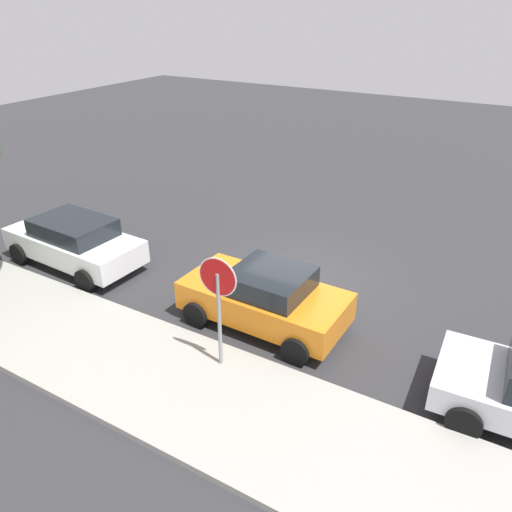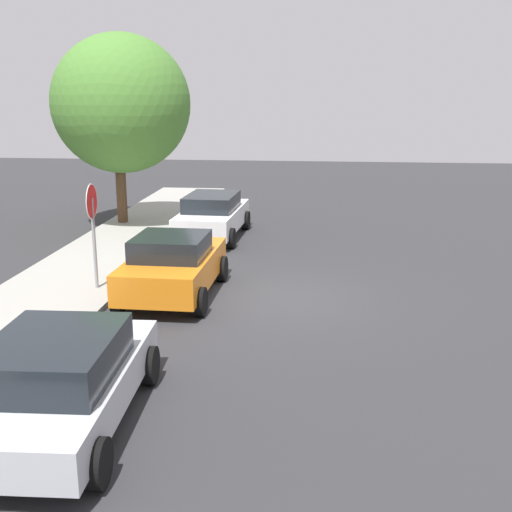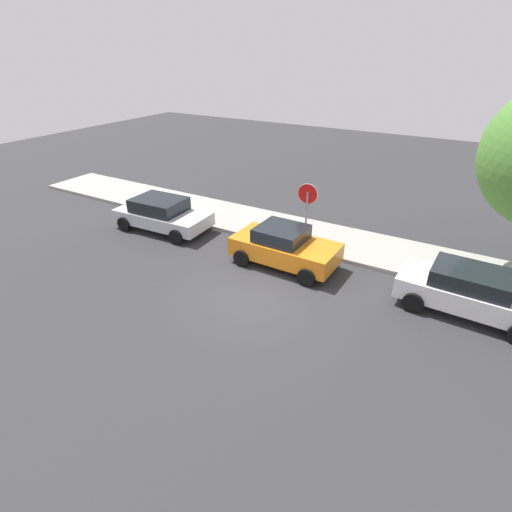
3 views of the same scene
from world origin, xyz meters
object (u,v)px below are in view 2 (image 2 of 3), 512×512
parked_car_orange (173,265)px  stop_sign (93,218)px  parked_car_silver (59,380)px  parked_car_white (212,215)px  street_tree_near_corner (121,104)px

parked_car_orange → stop_sign: bearing=89.6°
stop_sign → parked_car_silver: stop_sign is taller
parked_car_silver → parked_car_white: (12.35, -0.07, 0.02)m
stop_sign → parked_car_white: size_ratio=0.62×
stop_sign → parked_car_orange: stop_sign is taller
stop_sign → parked_car_silver: bearing=-164.9°
parked_car_white → parked_car_silver: bearing=179.7°
parked_car_silver → street_tree_near_corner: bearing=13.3°
stop_sign → parked_car_orange: bearing=-90.4°
stop_sign → parked_car_silver: 6.46m
stop_sign → street_tree_near_corner: (7.66, 1.61, 2.42)m
parked_car_silver → parked_car_white: 12.35m
parked_car_orange → parked_car_white: (6.21, 0.14, 0.00)m
stop_sign → street_tree_near_corner: street_tree_near_corner is taller
parked_car_silver → street_tree_near_corner: 14.62m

